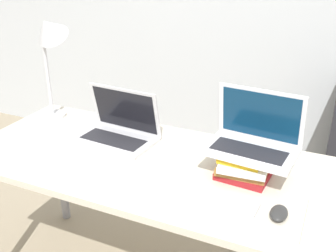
% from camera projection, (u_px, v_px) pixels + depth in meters
% --- Properties ---
extents(desk, '(1.78, 0.73, 0.76)m').
position_uv_depth(desk, '(160.00, 177.00, 1.73)').
color(desk, beige).
rests_on(desk, ground_plane).
extents(laptop_left, '(0.40, 0.27, 0.25)m').
position_uv_depth(laptop_left, '(118.00, 130.00, 1.89)').
color(laptop_left, silver).
rests_on(laptop_left, desk).
extents(book_stack, '(0.22, 0.29, 0.11)m').
position_uv_depth(book_stack, '(246.00, 162.00, 1.60)').
color(book_stack, maroon).
rests_on(book_stack, desk).
extents(laptop_on_books, '(0.37, 0.26, 0.24)m').
position_uv_depth(laptop_on_books, '(253.00, 139.00, 1.56)').
color(laptop_on_books, silver).
rests_on(laptop_on_books, book_stack).
extents(wireless_keyboard, '(0.29, 0.12, 0.01)m').
position_uv_depth(wireless_keyboard, '(219.00, 201.00, 1.43)').
color(wireless_keyboard, silver).
rests_on(wireless_keyboard, desk).
extents(mouse, '(0.06, 0.10, 0.03)m').
position_uv_depth(mouse, '(279.00, 213.00, 1.35)').
color(mouse, '#2D2D2D').
rests_on(mouse, desk).
extents(desk_lamp, '(0.23, 0.20, 0.58)m').
position_uv_depth(desk_lamp, '(49.00, 41.00, 1.94)').
color(desk_lamp, silver).
rests_on(desk_lamp, desk).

